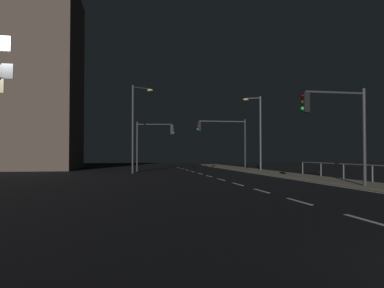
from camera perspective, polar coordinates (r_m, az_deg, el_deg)
ground_plane at (r=22.25m, az=6.48°, el=-5.92°), size 112.00×112.00×0.00m
sidewalk_right at (r=24.68m, az=20.79°, el=-5.23°), size 2.51×77.00×0.14m
lane_markings_center at (r=25.63m, az=4.38°, el=-5.34°), size 0.14×50.00×0.01m
lane_edge_line at (r=28.52m, az=13.13°, el=-4.92°), size 0.14×53.00×0.01m
traffic_light_near_left at (r=19.87m, az=20.80°, el=3.84°), size 3.46×0.35×4.83m
traffic_light_near_right at (r=37.89m, az=-5.73°, el=1.14°), size 3.75×0.77×4.93m
traffic_light_far_left at (r=38.86m, az=4.76°, el=1.62°), size 5.16×0.34×5.17m
street_lamp_far_end at (r=37.65m, az=9.83°, el=2.68°), size 1.64×0.92×7.23m
street_lamp_mid_block at (r=34.51m, az=-8.41°, el=3.45°), size 1.93×1.13×7.88m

